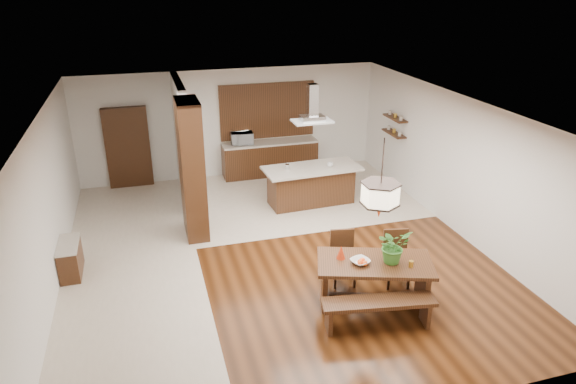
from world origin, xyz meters
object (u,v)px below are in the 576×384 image
object	(u,v)px
hallway_console	(70,259)
microwave	(242,138)
pendant_lantern	(381,179)
fruit_bowl	(360,261)
foliage_plant	(393,246)
dining_table	(374,272)
island_cup	(330,165)
dining_chair_right	(397,259)
dining_chair_left	(344,259)
range_hood	(313,103)
dining_bench	(378,314)
kitchen_island	(311,185)

from	to	relation	value
hallway_console	microwave	size ratio (longest dim) A/B	1.53
pendant_lantern	fruit_bowl	bearing A→B (deg)	176.22
pendant_lantern	foliage_plant	world-z (taller)	pendant_lantern
dining_table	island_cup	world-z (taller)	island_cup
fruit_bowl	dining_table	bearing A→B (deg)	-3.78
fruit_bowl	microwave	distance (m)	6.39
dining_chair_right	microwave	xyz separation A→B (m)	(-1.56, 5.97, 0.61)
dining_chair_left	foliage_plant	world-z (taller)	foliage_plant
dining_chair_left	range_hood	distance (m)	4.05
dining_chair_right	foliage_plant	world-z (taller)	foliage_plant
dining_bench	foliage_plant	xyz separation A→B (m)	(0.48, 0.57, 0.83)
fruit_bowl	kitchen_island	distance (m)	4.21
microwave	dining_chair_right	bearing A→B (deg)	-71.70
pendant_lantern	kitchen_island	size ratio (longest dim) A/B	0.56
hallway_console	pendant_lantern	xyz separation A→B (m)	(4.98, -2.36, 1.93)
foliage_plant	range_hood	size ratio (longest dim) A/B	0.65
kitchen_island	island_cup	size ratio (longest dim) A/B	17.52
hallway_console	kitchen_island	size ratio (longest dim) A/B	0.38
dining_chair_left	fruit_bowl	xyz separation A→B (m)	(0.00, -0.68, 0.33)
dining_chair_right	fruit_bowl	distance (m)	1.02
dining_table	microwave	xyz separation A→B (m)	(-0.93, 6.36, 0.53)
hallway_console	dining_bench	xyz separation A→B (m)	(4.76, -3.01, -0.07)
dining_table	range_hood	world-z (taller)	range_hood
kitchen_island	range_hood	world-z (taller)	range_hood
range_hood	kitchen_island	bearing A→B (deg)	-90.00
hallway_console	dining_bench	bearing A→B (deg)	-32.29
pendant_lantern	kitchen_island	distance (m)	4.54
pendant_lantern	fruit_bowl	distance (m)	1.45
dining_bench	pendant_lantern	xyz separation A→B (m)	(0.22, 0.64, 2.00)
dining_chair_right	kitchen_island	size ratio (longest dim) A/B	0.43
range_hood	island_cup	xyz separation A→B (m)	(0.42, -0.13, -1.47)
fruit_bowl	dining_bench	bearing A→B (deg)	-86.20
range_hood	microwave	world-z (taller)	range_hood
dining_table	kitchen_island	xyz separation A→B (m)	(0.29, 4.18, -0.09)
pendant_lantern	fruit_bowl	xyz separation A→B (m)	(-0.26, 0.02, -1.42)
dining_chair_left	dining_chair_right	distance (m)	0.94
dining_chair_left	island_cup	distance (m)	3.53
microwave	range_hood	bearing A→B (deg)	-57.06
fruit_bowl	microwave	bearing A→B (deg)	96.02
dining_chair_left	island_cup	world-z (taller)	island_cup
foliage_plant	fruit_bowl	bearing A→B (deg)	170.24
dining_table	dining_chair_right	xyz separation A→B (m)	(0.63, 0.40, -0.08)
kitchen_island	fruit_bowl	bearing A→B (deg)	-100.66
dining_chair_left	microwave	world-z (taller)	microwave
foliage_plant	kitchen_island	world-z (taller)	foliage_plant
dining_table	kitchen_island	world-z (taller)	kitchen_island
dining_chair_right	foliage_plant	xyz separation A→B (m)	(-0.36, -0.47, 0.58)
microwave	dining_chair_left	bearing A→B (deg)	-79.63
hallway_console	dining_chair_left	size ratio (longest dim) A/B	0.90
kitchen_island	island_cup	xyz separation A→B (m)	(0.42, -0.13, 0.51)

